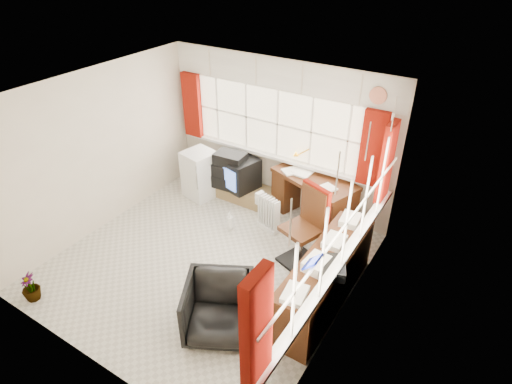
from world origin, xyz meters
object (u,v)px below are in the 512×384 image
task_chair (308,223)px  tv_bench (242,192)px  desk_lamp (310,154)px  office_chair (219,309)px  crt_tv (239,173)px  radiator (269,217)px  credenza (325,278)px  desk (313,196)px  mini_fridge (200,174)px

task_chair → tv_bench: task_chair is taller
desk_lamp → office_chair: bearing=-84.1°
task_chair → crt_tv: 1.94m
task_chair → radiator: (-0.83, 0.33, -0.39)m
office_chair → credenza: credenza is taller
tv_bench → credenza: bearing=-33.7°
radiator → crt_tv: size_ratio=0.84×
desk → radiator: size_ratio=2.54×
office_chair → mini_fridge: (-2.10, 2.31, 0.07)m
tv_bench → office_chair: bearing=-61.4°
office_chair → crt_tv: crt_tv is taller
credenza → desk_lamp: bearing=122.3°
radiator → office_chair: bearing=-75.3°
task_chair → office_chair: (-0.29, -1.73, -0.28)m
tv_bench → mini_fridge: 0.80m
task_chair → radiator: size_ratio=2.01×
desk → mini_fridge: 2.05m
desk_lamp → tv_bench: (-1.13, -0.30, -0.93)m
desk → task_chair: size_ratio=1.26×
office_chair → crt_tv: size_ratio=1.11×
mini_fridge → office_chair: bearing=-47.7°
credenza → mini_fridge: (-2.95, 1.21, 0.04)m
tv_bench → desk_lamp: bearing=15.0°
mini_fridge → desk_lamp: bearing=18.8°
radiator → desk: bearing=54.4°
office_chair → tv_bench: (-1.43, 2.62, -0.24)m
radiator → credenza: bearing=-34.6°
desk_lamp → mini_fridge: 2.00m
radiator → crt_tv: 1.09m
desk → tv_bench: (-1.34, -0.08, -0.31)m
office_chair → credenza: size_ratio=0.40×
desk → tv_bench: 1.38m
task_chair → credenza: task_chair is taller
mini_fridge → crt_tv: bearing=23.1°
radiator → mini_fridge: bearing=171.0°
office_chair → radiator: bearing=76.5°
desk → credenza: (0.93, -1.60, -0.05)m
desk_lamp → radiator: size_ratio=0.64×
desk_lamp → office_chair: 3.02m
desk → radiator: bearing=-125.6°
desk → tv_bench: bearing=-176.6°
office_chair → desk: bearing=63.6°
crt_tv → tv_bench: bearing=52.2°
tv_bench → mini_fridge: mini_fridge is taller
desk_lamp → task_chair: 1.39m
crt_tv → mini_fridge: bearing=-156.9°
desk_lamp → credenza: (1.15, -1.82, -0.66)m
desk_lamp → tv_bench: 1.49m
task_chair → crt_tv: size_ratio=1.68×
credenza → mini_fridge: 3.19m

